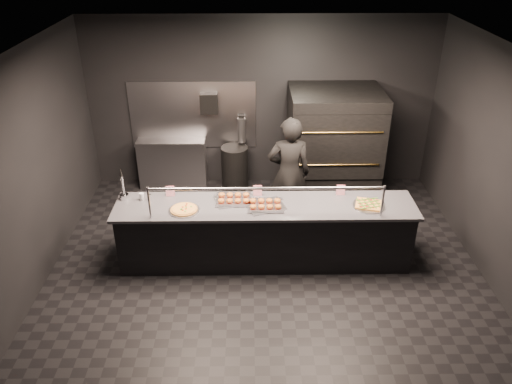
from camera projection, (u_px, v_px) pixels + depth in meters
room at (264, 165)px, 6.53m from camera, size 6.04×6.00×3.00m
service_counter at (265, 233)px, 6.98m from camera, size 4.10×0.78×1.37m
pizza_oven at (333, 145)px, 8.42m from camera, size 1.50×1.23×1.91m
prep_shelf at (173, 163)px, 9.00m from camera, size 1.20×0.35×0.90m
towel_dispenser at (209, 103)px, 8.54m from camera, size 0.30×0.20×0.35m
fire_extinguisher at (242, 130)px, 8.79m from camera, size 0.14×0.14×0.51m
beer_tap at (123, 190)px, 6.85m from camera, size 0.12×0.18×0.48m
round_pizza at (184, 210)px, 6.63m from camera, size 0.41×0.41×0.03m
slider_tray_a at (234, 199)px, 6.85m from camera, size 0.57×0.48×0.08m
slider_tray_b at (265, 205)px, 6.71m from camera, size 0.58×0.50×0.08m
square_pizza at (369, 205)px, 6.74m from camera, size 0.44×0.44×0.05m
condiment_jar at (144, 197)px, 6.87m from camera, size 0.16×0.06×0.10m
tent_cards at (256, 190)px, 6.97m from camera, size 2.51×0.04×0.15m
trash_bin at (235, 168)px, 8.95m from camera, size 0.48×0.48×0.80m
worker at (289, 174)px, 7.62m from camera, size 0.67×0.44×1.81m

